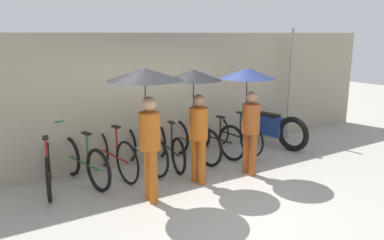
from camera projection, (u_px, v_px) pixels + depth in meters
name	position (u px, v px, depth m)	size (l,w,h in m)	color
ground_plane	(204.00, 199.00, 5.89)	(30.00, 30.00, 0.00)	#9E998E
back_wall	(143.00, 99.00, 7.39)	(12.86, 0.12, 2.55)	gray
parked_bicycle_0	(49.00, 167.00, 6.19)	(0.52, 1.70, 1.00)	black
parked_bicycle_1	(83.00, 162.00, 6.44)	(0.54, 1.70, 1.05)	black
parked_bicycle_2	(112.00, 154.00, 6.81)	(0.44, 1.84, 1.08)	black
parked_bicycle_3	(140.00, 149.00, 7.11)	(0.44, 1.85, 1.08)	black
parked_bicycle_4	(168.00, 147.00, 7.34)	(0.47, 1.76, 1.04)	black
parked_bicycle_5	(192.00, 141.00, 7.63)	(0.44, 1.76, 1.06)	black
parked_bicycle_6	(214.00, 137.00, 7.94)	(0.48, 1.72, 1.06)	black
parked_bicycle_7	(234.00, 134.00, 8.26)	(0.44, 1.76, 1.07)	black
pedestrian_leading	(146.00, 94.00, 5.53)	(1.14, 1.14, 2.04)	#B25619
pedestrian_center	(195.00, 96.00, 6.25)	(0.94, 0.94, 1.95)	#B25619
pedestrian_trailing	(248.00, 92.00, 6.65)	(0.98, 0.98, 1.94)	#9E4C1E
motorcycle	(268.00, 127.00, 8.65)	(0.68, 2.05, 0.95)	black
awning_pole	(290.00, 85.00, 9.06)	(0.07, 0.07, 2.65)	gray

